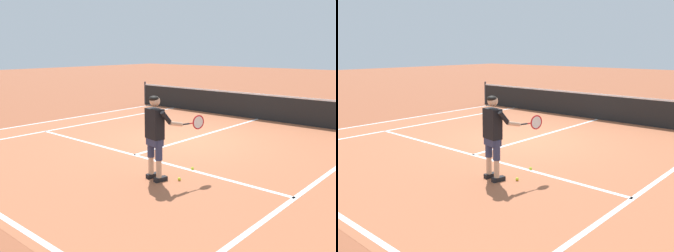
{
  "view_description": "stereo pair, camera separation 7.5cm",
  "coord_description": "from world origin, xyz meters",
  "views": [
    {
      "loc": [
        6.49,
        -8.3,
        2.6
      ],
      "look_at": [
        1.6,
        -2.72,
        1.05
      ],
      "focal_mm": 39.68,
      "sensor_mm": 36.0,
      "label": 1
    },
    {
      "loc": [
        6.55,
        -8.25,
        2.6
      ],
      "look_at": [
        1.6,
        -2.72,
        1.05
      ],
      "focal_mm": 39.68,
      "sensor_mm": 36.0,
      "label": 2
    }
  ],
  "objects": [
    {
      "name": "tennis_ball_by_baseline",
      "position": [
        1.79,
        -2.12,
        0.03
      ],
      "size": [
        0.07,
        0.07,
        0.07
      ],
      "primitive_type": "sphere",
      "color": "#CCE02D",
      "rests_on": "ground"
    },
    {
      "name": "tennis_net",
      "position": [
        0.0,
        4.23,
        0.5
      ],
      "size": [
        11.96,
        0.08,
        1.07
      ],
      "color": "#333338",
      "rests_on": "ground"
    },
    {
      "name": "line_doubles_left",
      "position": [
        -5.49,
        -0.86,
        0.0
      ],
      "size": [
        0.1,
        10.18,
        0.01
      ],
      "primitive_type": "cube",
      "color": "white",
      "rests_on": "ground"
    },
    {
      "name": "line_centre_service",
      "position": [
        0.0,
        1.03,
        0.0
      ],
      "size": [
        0.1,
        6.4,
        0.01
      ],
      "primitive_type": "cube",
      "color": "white",
      "rests_on": "ground"
    },
    {
      "name": "ground_plane",
      "position": [
        0.0,
        0.0,
        0.0
      ],
      "size": [
        80.0,
        80.0,
        0.0
      ],
      "primitive_type": "plane",
      "color": "#9E5133"
    },
    {
      "name": "line_singles_left",
      "position": [
        -4.12,
        -0.86,
        0.0
      ],
      "size": [
        0.1,
        10.18,
        0.01
      ],
      "primitive_type": "cube",
      "color": "white",
      "rests_on": "ground"
    },
    {
      "name": "tennis_ball_near_feet",
      "position": [
        2.0,
        -2.83,
        0.03
      ],
      "size": [
        0.07,
        0.07,
        0.07
      ],
      "primitive_type": "sphere",
      "color": "#CCE02D",
      "rests_on": "ground"
    },
    {
      "name": "tennis_player",
      "position": [
        1.61,
        -3.09,
        0.99
      ],
      "size": [
        0.82,
        1.06,
        1.71
      ],
      "color": "black",
      "rests_on": "ground"
    },
    {
      "name": "court_inner_surface",
      "position": [
        0.0,
        -0.86,
        0.0
      ],
      "size": [
        10.98,
        10.58,
        0.0
      ],
      "primitive_type": "cube",
      "color": "#B2603D",
      "rests_on": "ground"
    },
    {
      "name": "line_service",
      "position": [
        0.0,
        -2.17,
        0.0
      ],
      "size": [
        8.23,
        0.1,
        0.01
      ],
      "primitive_type": "cube",
      "color": "white",
      "rests_on": "ground"
    },
    {
      "name": "line_singles_right",
      "position": [
        4.12,
        -0.86,
        0.0
      ],
      "size": [
        0.1,
        10.18,
        0.01
      ],
      "primitive_type": "cube",
      "color": "white",
      "rests_on": "ground"
    }
  ]
}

